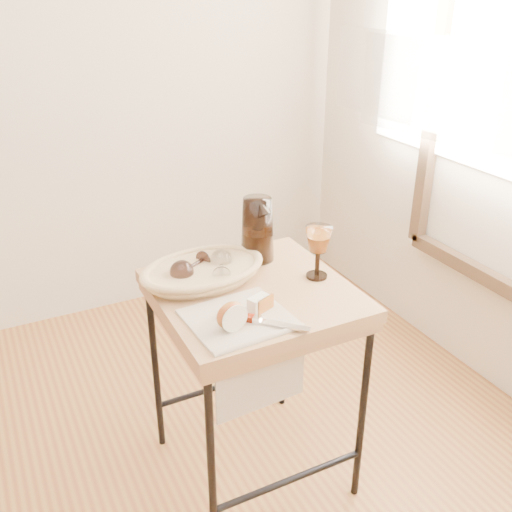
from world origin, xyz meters
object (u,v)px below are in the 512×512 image
tea_towel (238,318)px  apple_half (230,315)px  table_knife (260,319)px  goblet_lying_a (191,266)px  side_table (253,385)px  bread_basket (203,273)px  goblet_lying_b (221,266)px  pitcher (257,229)px  wine_goblet (318,252)px

tea_towel → apple_half: size_ratio=3.23×
table_knife → goblet_lying_a: bearing=148.4°
side_table → bread_basket: (-0.12, 0.12, 0.40)m
tea_towel → table_knife: size_ratio=1.09×
side_table → bread_basket: 0.43m
side_table → goblet_lying_a: 0.46m
goblet_lying_b → apple_half: size_ratio=1.35×
bread_basket → goblet_lying_a: bearing=147.9°
apple_half → table_knife: bearing=-18.3°
goblet_lying_a → table_knife: size_ratio=0.48×
goblet_lying_a → pitcher: bearing=160.8°
tea_towel → pitcher: (0.22, 0.32, 0.11)m
wine_goblet → table_knife: bearing=-150.0°
bread_basket → apple_half: 0.30m
goblet_lying_a → goblet_lying_b: bearing=126.9°
apple_half → goblet_lying_b: bearing=62.4°
wine_goblet → apple_half: 0.40m
pitcher → table_knife: 0.42m
table_knife → side_table: bearing=114.3°
goblet_lying_a → pitcher: 0.27m
bread_basket → table_knife: size_ratio=1.41×
pitcher → bread_basket: bearing=-173.9°
pitcher → apple_half: size_ratio=3.00×
side_table → apple_half: (-0.16, -0.18, 0.41)m
goblet_lying_b → pitcher: (0.17, 0.08, 0.06)m
goblet_lying_b → apple_half: apple_half is taller
side_table → bread_basket: size_ratio=2.04×
goblet_lying_a → apple_half: goblet_lying_a is taller
pitcher → side_table: bearing=-130.1°
goblet_lying_b → table_knife: bearing=-158.8°
bread_basket → tea_towel: bearing=-95.3°
side_table → goblet_lying_b: (-0.06, 0.10, 0.42)m
tea_towel → wine_goblet: (0.33, 0.12, 0.08)m
wine_goblet → table_knife: wine_goblet is taller
apple_half → table_knife: size_ratio=0.34×
tea_towel → goblet_lying_a: goblet_lying_a is taller
side_table → apple_half: bearing=-131.5°
bread_basket → table_knife: bearing=-87.6°
bread_basket → side_table: bearing=-51.0°
goblet_lying_a → table_knife: bearing=73.6°
goblet_lying_b → pitcher: 0.20m
apple_half → table_knife: (0.08, -0.01, -0.03)m
goblet_lying_b → tea_towel: bearing=-169.4°
bread_basket → pitcher: size_ratio=1.40×
side_table → tea_towel: 0.41m
bread_basket → table_knife: (0.04, -0.31, -0.01)m
goblet_lying_b → wine_goblet: size_ratio=0.66×
tea_towel → wine_goblet: bearing=16.1°
goblet_lying_a → pitcher: pitcher is taller
side_table → goblet_lying_b: size_ratio=6.36×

